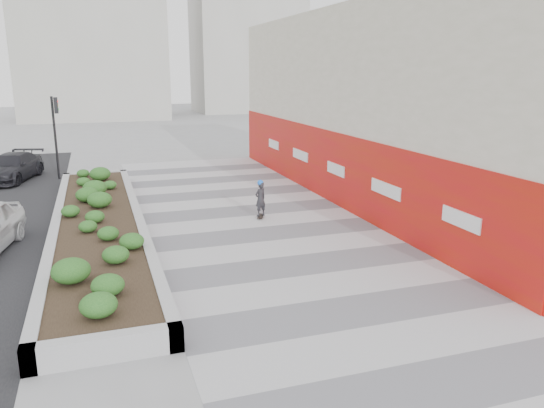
{
  "coord_description": "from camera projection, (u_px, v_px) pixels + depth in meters",
  "views": [
    {
      "loc": [
        -5.36,
        -11.56,
        5.44
      ],
      "look_at": [
        0.09,
        4.77,
        1.1
      ],
      "focal_mm": 35.0,
      "sensor_mm": 36.0,
      "label": 1
    }
  ],
  "objects": [
    {
      "name": "walkway",
      "position": [
        287.0,
        252.0,
        16.37
      ],
      "size": [
        8.0,
        36.0,
        0.01
      ],
      "primitive_type": "cube",
      "color": "#A8A8AD",
      "rests_on": "ground"
    },
    {
      "name": "building",
      "position": [
        391.0,
        105.0,
        23.04
      ],
      "size": [
        6.04,
        24.08,
        8.0
      ],
      "color": "beige",
      "rests_on": "ground"
    },
    {
      "name": "traffic_signal_near",
      "position": [
        56.0,
        125.0,
        26.82
      ],
      "size": [
        0.33,
        0.28,
        4.2
      ],
      "color": "black",
      "rests_on": "ground"
    },
    {
      "name": "ground",
      "position": [
        327.0,
        289.0,
        13.61
      ],
      "size": [
        160.0,
        160.0,
        0.0
      ],
      "primitive_type": "plane",
      "color": "gray",
      "rests_on": "ground"
    },
    {
      "name": "distant_bldg_north_l",
      "position": [
        90.0,
        29.0,
        60.22
      ],
      "size": [
        16.0,
        12.0,
        20.0
      ],
      "primitive_type": "cube",
      "color": "#ADAAA3",
      "rests_on": "ground"
    },
    {
      "name": "manhole_cover",
      "position": [
        302.0,
        250.0,
        16.53
      ],
      "size": [
        0.44,
        0.44,
        0.01
      ],
      "primitive_type": "cylinder",
      "color": "#595654",
      "rests_on": "ground"
    },
    {
      "name": "planter",
      "position": [
        98.0,
        221.0,
        18.26
      ],
      "size": [
        3.0,
        18.0,
        0.9
      ],
      "color": "#9E9EA0",
      "rests_on": "ground"
    },
    {
      "name": "car_dark",
      "position": [
        12.0,
        167.0,
        26.91
      ],
      "size": [
        3.12,
        5.02,
        1.36
      ],
      "primitive_type": "imported",
      "rotation": [
        0.0,
        0.0,
        -0.28
      ],
      "color": "black",
      "rests_on": "ground"
    },
    {
      "name": "skateboarder",
      "position": [
        260.0,
        199.0,
        20.0
      ],
      "size": [
        0.57,
        0.74,
        1.47
      ],
      "rotation": [
        0.0,
        0.0,
        -0.41
      ],
      "color": "beige",
      "rests_on": "ground"
    },
    {
      "name": "distant_bldg_north_r",
      "position": [
        247.0,
        20.0,
        70.47
      ],
      "size": [
        14.0,
        10.0,
        24.0
      ],
      "primitive_type": "cube",
      "color": "#ADAAA3",
      "rests_on": "ground"
    }
  ]
}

